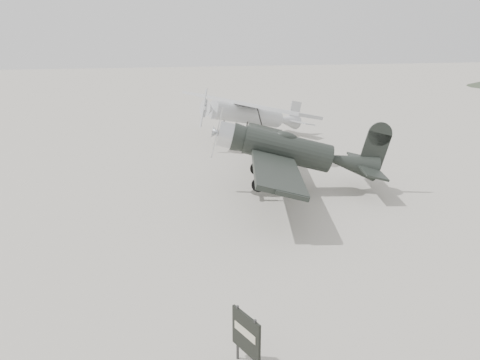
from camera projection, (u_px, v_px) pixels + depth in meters
name	position (u px, v px, depth m)	size (l,w,h in m)	color
ground	(296.00, 240.00, 17.63)	(160.00, 160.00, 0.00)	#9F9A8D
lowwing_monoplane	(295.00, 151.00, 22.32)	(8.41, 11.69, 3.75)	black
highwing_monoplane	(251.00, 111.00, 31.78)	(9.39, 11.73, 3.48)	#AFB2B5
sign_board	(246.00, 335.00, 10.82)	(0.49, 0.95, 1.47)	#333333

